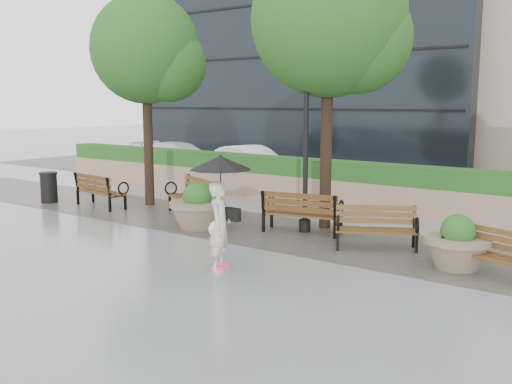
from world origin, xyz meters
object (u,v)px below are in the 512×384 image
Objects in this scene: car_left at (180,158)px; bench_2 at (302,221)px; planter_left at (198,210)px; bench_0 at (101,197)px; bench_4 at (489,263)px; pedestrian at (220,201)px; car_right at (251,163)px; trash_bin at (49,188)px; lamppost at (306,159)px; bench_3 at (376,237)px; bench_1 at (191,205)px; planter_right at (457,248)px.

bench_2 is at bearing -123.66° from car_left.
car_left reaches higher than planter_left.
bench_0 is at bearing 173.81° from planter_left.
bench_4 is 4.95m from pedestrian.
planter_left is at bearing -142.55° from car_right.
trash_bin is at bearing -4.96° from bench_2.
bench_4 is 16.58m from car_left.
planter_left reaches higher than bench_4.
lamppost is 3.62m from pedestrian.
bench_0 is 7.48m from car_right.
pedestrian reaches higher than bench_4.
bench_3 is 2.62m from lamppost.
bench_0 is 1.06× the size of bench_3.
pedestrian reaches higher than car_left.
bench_1 is 5.29m from pedestrian.
bench_0 reaches higher than bench_4.
bench_1 is at bearing 12.88° from trash_bin.
bench_4 is 1.89× the size of trash_bin.
lamppost is 1.90× the size of pedestrian.
planter_left is 6.21m from planter_right.
planter_left is 6.14m from trash_bin.
car_right is at bearing 137.23° from bench_1.
bench_4 is at bearing 156.00° from bench_2.
lamppost is (8.45, 1.24, 1.32)m from trash_bin.
bench_3 is 1.87m from planter_right.
bench_3 reaches higher than trash_bin.
bench_2 is 4.58m from bench_4.
pedestrian is (-3.56, -2.63, 0.88)m from planter_right.
pedestrian is (0.34, -3.58, -0.48)m from lamppost.
planter_right is (7.45, -0.82, 0.10)m from bench_1.
car_left reaches higher than bench_1.
bench_1 is at bearing 137.67° from planter_left.
planter_left is 2.94m from lamppost.
pedestrian is at bearing -84.63° from lamppost.
bench_2 reaches higher than trash_bin.
pedestrian is (2.65, -2.32, 0.83)m from planter_left.
bench_3 is at bearing -120.33° from car_left.
bench_3 reaches higher than bench_4.
car_right is at bearing -58.29° from bench_2.
bench_3 is 10.56m from trash_bin.
bench_1 is 1.45× the size of planter_left.
pedestrian reaches higher than bench_1.
pedestrian is (10.57, -10.01, 0.62)m from car_left.
car_left is at bearing 26.38° from pedestrian.
pedestrian reaches higher than planter_right.
car_right is at bearing 143.86° from planter_right.
bench_4 is 4.89m from lamppost.
bench_0 is 1.95m from trash_bin.
car_left is at bearing -56.00° from bench_0.
bench_2 is at bearing -81.01° from lamppost.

